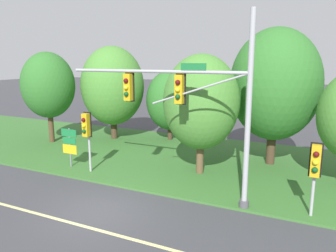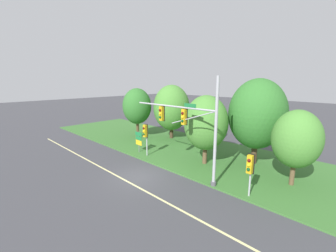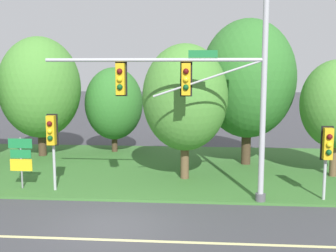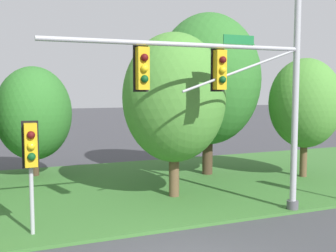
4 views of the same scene
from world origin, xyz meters
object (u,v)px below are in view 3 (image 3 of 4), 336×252
at_px(pedestrian_signal_near_kerb, 327,148).
at_px(tree_right_far, 336,104).
at_px(traffic_signal_mast, 203,90).
at_px(route_sign_post, 21,157).
at_px(pedestrian_signal_further_along, 52,135).
at_px(tree_tall_centre, 248,79).
at_px(tree_behind_signpost, 114,104).
at_px(tree_mid_verge, 185,98).
at_px(tree_left_of_mast, 40,88).

relative_size(pedestrian_signal_near_kerb, tree_right_far, 0.53).
relative_size(traffic_signal_mast, route_sign_post, 3.86).
relative_size(pedestrian_signal_further_along, route_sign_post, 1.47).
xyz_separation_m(pedestrian_signal_near_kerb, tree_tall_centre, (-2.44, 6.23, 2.47)).
xyz_separation_m(route_sign_post, tree_behind_signpost, (2.35, 8.29, 1.60)).
distance_m(route_sign_post, tree_tall_centre, 11.97).
distance_m(tree_mid_verge, tree_tall_centre, 4.62).
relative_size(pedestrian_signal_near_kerb, tree_mid_verge, 0.47).
height_order(pedestrian_signal_near_kerb, tree_left_of_mast, tree_left_of_mast).
xyz_separation_m(pedestrian_signal_further_along, tree_right_far, (12.55, 3.50, 1.08)).
bearing_deg(pedestrian_signal_further_along, route_sign_post, 168.49).
bearing_deg(pedestrian_signal_near_kerb, tree_behind_signpost, 138.51).
xyz_separation_m(tree_behind_signpost, tree_mid_verge, (4.62, -6.08, 0.83)).
bearing_deg(tree_mid_verge, tree_left_of_mast, 152.31).
xyz_separation_m(tree_behind_signpost, tree_right_far, (11.72, -5.11, 0.49)).
distance_m(traffic_signal_mast, pedestrian_signal_near_kerb, 5.31).
height_order(tree_left_of_mast, tree_behind_signpost, tree_left_of_mast).
bearing_deg(route_sign_post, pedestrian_signal_further_along, -11.51).
distance_m(pedestrian_signal_further_along, tree_mid_verge, 6.17).
bearing_deg(route_sign_post, tree_mid_verge, 17.60).
distance_m(traffic_signal_mast, route_sign_post, 8.39).
bearing_deg(tree_right_far, tree_behind_signpost, 156.45).
height_order(tree_mid_verge, tree_right_far, tree_mid_verge).
xyz_separation_m(traffic_signal_mast, route_sign_post, (-7.78, 1.00, -2.96)).
bearing_deg(tree_behind_signpost, tree_tall_centre, -19.93).
height_order(route_sign_post, tree_left_of_mast, tree_left_of_mast).
bearing_deg(pedestrian_signal_near_kerb, route_sign_post, 176.52).
bearing_deg(tree_behind_signpost, traffic_signal_mast, -59.68).
bearing_deg(pedestrian_signal_further_along, traffic_signal_mast, -6.26).
relative_size(pedestrian_signal_further_along, tree_right_far, 0.59).
distance_m(route_sign_post, tree_right_far, 14.57).
height_order(pedestrian_signal_further_along, route_sign_post, pedestrian_signal_further_along).
height_order(tree_tall_centre, tree_right_far, tree_tall_centre).
relative_size(tree_behind_signpost, tree_right_far, 0.93).
xyz_separation_m(pedestrian_signal_near_kerb, pedestrian_signal_further_along, (-11.08, 0.46, 0.28)).
height_order(pedestrian_signal_further_along, tree_left_of_mast, tree_left_of_mast).
relative_size(pedestrian_signal_near_kerb, tree_left_of_mast, 0.42).
bearing_deg(route_sign_post, tree_right_far, 12.77).
bearing_deg(tree_left_of_mast, route_sign_post, -76.02).
bearing_deg(pedestrian_signal_further_along, tree_mid_verge, 24.79).
height_order(traffic_signal_mast, tree_mid_verge, traffic_signal_mast).
xyz_separation_m(pedestrian_signal_near_kerb, tree_mid_verge, (-5.63, 2.97, 1.69)).
distance_m(pedestrian_signal_near_kerb, tree_tall_centre, 7.13).
xyz_separation_m(pedestrian_signal_further_along, tree_behind_signpost, (0.83, 8.60, 0.59)).
height_order(tree_left_of_mast, tree_tall_centre, tree_tall_centre).
bearing_deg(tree_left_of_mast, tree_behind_signpost, 21.02).
bearing_deg(pedestrian_signal_near_kerb, tree_right_far, 69.56).
relative_size(route_sign_post, tree_left_of_mast, 0.32).
relative_size(tree_left_of_mast, tree_tall_centre, 0.90).
bearing_deg(route_sign_post, tree_left_of_mast, 103.98).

